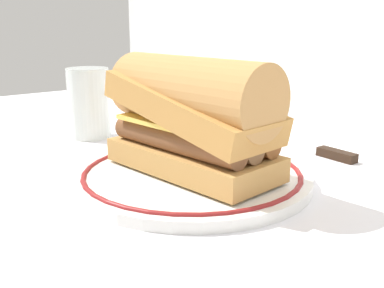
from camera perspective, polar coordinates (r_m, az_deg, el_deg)
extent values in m
plane|color=white|center=(0.52, -2.95, -5.02)|extent=(1.50, 1.50, 0.00)
cylinder|color=white|center=(0.52, 0.00, -4.12)|extent=(0.27, 0.27, 0.01)
torus|color=maroon|center=(0.52, 0.00, -3.50)|extent=(0.25, 0.25, 0.01)
cube|color=tan|center=(0.52, 0.00, -1.82)|extent=(0.21, 0.11, 0.03)
cylinder|color=brown|center=(0.49, -2.35, 0.46)|extent=(0.18, 0.05, 0.03)
cylinder|color=brown|center=(0.51, 0.00, 1.02)|extent=(0.18, 0.05, 0.03)
cylinder|color=brown|center=(0.53, 2.18, 1.53)|extent=(0.18, 0.05, 0.03)
cube|color=#EFC64C|center=(0.51, 0.00, 2.76)|extent=(0.17, 0.10, 0.01)
cube|color=#C18843|center=(0.50, 0.00, 4.71)|extent=(0.21, 0.11, 0.07)
cylinder|color=tan|center=(0.50, 0.00, 6.39)|extent=(0.21, 0.10, 0.08)
cylinder|color=silver|center=(0.73, -12.62, 4.96)|extent=(0.06, 0.06, 0.11)
cylinder|color=gold|center=(0.74, -12.52, 3.28)|extent=(0.06, 0.06, 0.06)
cube|color=silver|center=(0.68, 12.52, -0.21)|extent=(0.09, 0.02, 0.01)
cube|color=black|center=(0.64, 17.43, -1.28)|extent=(0.06, 0.02, 0.01)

